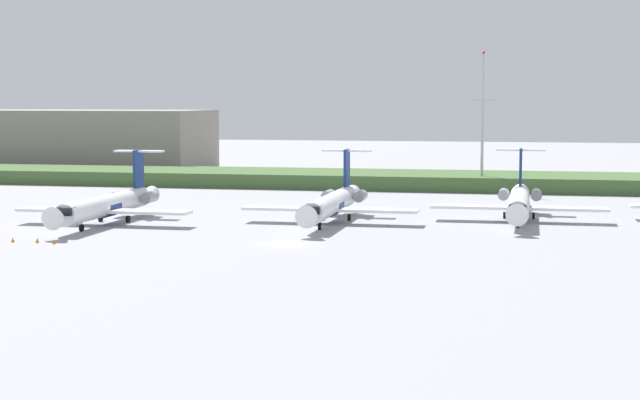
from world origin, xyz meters
TOP-DOWN VIEW (x-y plane):
  - ground_plane at (0.00, 30.00)m, footprint 500.00×500.00m
  - grass_berm at (0.00, 75.86)m, footprint 320.00×20.00m
  - regional_jet_second at (-26.47, 13.58)m, footprint 22.81×31.00m
  - regional_jet_third at (1.36, 21.15)m, footprint 22.81×31.00m
  - regional_jet_fourth at (25.09, 28.06)m, footprint 22.81×31.00m
  - antenna_mast at (18.07, 71.14)m, footprint 4.40×0.50m
  - distant_hangar at (-74.23, 104.20)m, footprint 59.93×26.51m
  - safety_cone_front_marker at (-30.04, -4.55)m, footprint 0.44×0.44m
  - safety_cone_mid_marker at (-27.13, -4.42)m, footprint 0.44×0.44m
  - safety_cone_rear_marker at (-24.90, -4.86)m, footprint 0.44×0.44m

SIDE VIEW (x-z plane):
  - ground_plane at x=0.00m, z-range 0.00..0.00m
  - safety_cone_front_marker at x=-30.04m, z-range 0.00..0.55m
  - safety_cone_mid_marker at x=-27.13m, z-range 0.00..0.55m
  - safety_cone_rear_marker at x=-24.90m, z-range 0.00..0.55m
  - grass_berm at x=0.00m, z-range 0.00..2.63m
  - regional_jet_second at x=-26.47m, z-range -1.96..7.04m
  - regional_jet_third at x=1.36m, z-range -1.96..7.04m
  - regional_jet_fourth at x=25.09m, z-range -1.96..7.04m
  - distant_hangar at x=-74.23m, z-range 0.00..13.54m
  - antenna_mast at x=18.07m, z-range -2.07..22.13m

